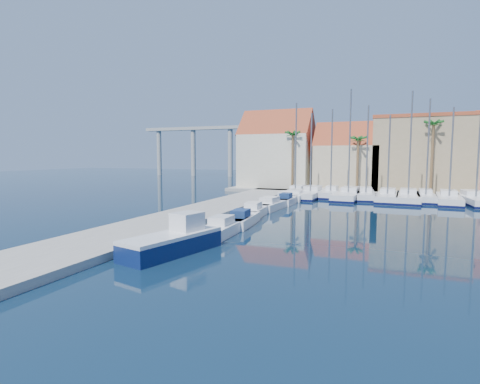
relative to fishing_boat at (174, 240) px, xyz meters
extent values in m
plane|color=black|center=(3.50, -2.27, -0.78)|extent=(260.00, 260.00, 0.00)
cube|color=gray|center=(-5.50, 11.23, -0.53)|extent=(6.00, 77.00, 0.50)
cube|color=gray|center=(13.50, 45.73, -0.53)|extent=(54.00, 16.00, 0.50)
cube|color=#0D1E51|center=(-0.05, -0.19, -0.28)|extent=(3.75, 7.03, 1.00)
cube|color=white|center=(-0.05, -0.19, 0.34)|extent=(3.75, 7.03, 0.22)
cube|color=white|center=(0.27, 1.11, 0.95)|extent=(1.83, 2.08, 1.23)
cube|color=white|center=(0.43, 6.49, -0.38)|extent=(2.10, 6.08, 0.80)
cube|color=white|center=(0.45, 5.89, 0.32)|extent=(1.41, 2.15, 0.60)
cube|color=white|center=(0.47, 10.14, -0.38)|extent=(2.26, 5.72, 0.80)
cube|color=navy|center=(0.52, 9.59, 0.32)|extent=(1.42, 2.06, 0.60)
cube|color=white|center=(-0.27, 15.37, -0.38)|extent=(2.34, 5.97, 0.80)
cube|color=white|center=(-0.23, 14.79, 0.32)|extent=(1.47, 2.14, 0.60)
cube|color=white|center=(-0.11, 20.63, -0.38)|extent=(2.67, 7.02, 0.80)
cube|color=white|center=(-0.16, 19.95, 0.32)|extent=(1.70, 2.51, 0.60)
cube|color=white|center=(0.43, 25.18, -0.38)|extent=(1.86, 5.46, 0.80)
cube|color=navy|center=(0.45, 24.64, 0.32)|extent=(1.26, 1.93, 0.60)
cube|color=white|center=(0.31, 30.84, -0.38)|extent=(2.48, 7.52, 0.80)
cube|color=white|center=(0.31, 30.09, 0.32)|extent=(1.71, 2.64, 0.60)
cube|color=white|center=(0.04, 35.48, -0.38)|extent=(1.97, 5.97, 0.80)
cube|color=white|center=(0.05, 34.88, 0.32)|extent=(1.36, 2.10, 0.60)
cube|color=white|center=(-0.42, 33.72, -0.28)|extent=(2.88, 9.75, 1.00)
cube|color=#0B103B|center=(-0.42, 33.72, -0.60)|extent=(2.94, 9.81, 0.28)
cube|color=white|center=(-0.38, 34.68, 0.52)|extent=(1.87, 2.96, 0.60)
cylinder|color=slate|center=(-0.43, 33.23, 6.37)|extent=(0.20, 0.20, 12.29)
cube|color=white|center=(1.81, 33.50, -0.28)|extent=(3.30, 11.12, 1.00)
cube|color=#0B103B|center=(1.81, 33.50, -0.60)|extent=(3.36, 11.18, 0.28)
cube|color=white|center=(1.86, 34.60, 0.52)|extent=(2.13, 3.38, 0.60)
cylinder|color=slate|center=(1.79, 32.95, 5.59)|extent=(0.20, 0.20, 10.74)
cube|color=white|center=(4.39, 34.77, -0.28)|extent=(2.26, 8.19, 1.00)
cube|color=#0B103B|center=(4.39, 34.77, -0.60)|extent=(2.32, 8.25, 0.28)
cube|color=white|center=(4.41, 35.59, 0.52)|extent=(1.53, 2.47, 0.60)
cylinder|color=slate|center=(4.39, 34.36, 5.89)|extent=(0.20, 0.20, 11.33)
cube|color=white|center=(6.96, 33.62, -0.28)|extent=(3.71, 11.59, 1.00)
cube|color=#0B103B|center=(6.96, 33.62, -0.60)|extent=(3.77, 11.65, 0.28)
cube|color=white|center=(7.04, 34.76, 0.52)|extent=(2.30, 3.55, 0.60)
cylinder|color=slate|center=(6.93, 33.05, 7.08)|extent=(0.20, 0.20, 13.71)
cube|color=white|center=(9.11, 34.17, -0.28)|extent=(2.94, 8.90, 1.00)
cube|color=#0B103B|center=(9.11, 34.17, -0.60)|extent=(3.01, 8.97, 0.28)
cube|color=white|center=(9.04, 35.04, 0.52)|extent=(1.79, 2.74, 0.60)
cylinder|color=slate|center=(9.14, 33.73, 6.01)|extent=(0.20, 0.20, 11.57)
cube|color=white|center=(11.89, 33.27, -0.28)|extent=(3.03, 10.12, 1.00)
cube|color=#0B103B|center=(11.89, 33.27, -0.60)|extent=(3.09, 10.18, 0.28)
cube|color=white|center=(11.93, 34.27, 0.52)|extent=(1.95, 3.08, 0.60)
cylinder|color=slate|center=(11.87, 32.77, 5.28)|extent=(0.20, 0.20, 10.12)
cube|color=white|center=(14.37, 33.40, -0.28)|extent=(3.11, 10.61, 1.00)
cube|color=#0B103B|center=(14.37, 33.40, -0.60)|extent=(3.17, 10.67, 0.28)
cube|color=white|center=(14.40, 34.45, 0.52)|extent=(2.03, 3.22, 0.60)
cylinder|color=slate|center=(14.35, 32.87, 6.70)|extent=(0.20, 0.20, 12.96)
cube|color=white|center=(16.44, 34.04, -0.28)|extent=(2.20, 8.14, 1.00)
cube|color=#0B103B|center=(16.44, 34.04, -0.60)|extent=(2.26, 8.20, 0.28)
cube|color=white|center=(16.45, 34.86, 0.52)|extent=(1.50, 2.45, 0.60)
cylinder|color=slate|center=(16.43, 33.64, 6.24)|extent=(0.20, 0.20, 12.03)
cube|color=white|center=(18.97, 33.22, -0.28)|extent=(3.37, 10.26, 1.00)
cube|color=#0B103B|center=(18.97, 33.22, -0.60)|extent=(3.43, 10.33, 0.28)
cube|color=white|center=(19.05, 34.22, 0.52)|extent=(2.06, 3.16, 0.60)
cylinder|color=slate|center=(18.94, 32.71, 5.59)|extent=(0.20, 0.20, 10.74)
cube|color=white|center=(21.80, 33.72, -0.28)|extent=(3.70, 10.98, 1.00)
cube|color=#0B103B|center=(21.80, 33.72, -0.60)|extent=(3.77, 11.05, 0.28)
cube|color=white|center=(21.71, 34.79, 0.52)|extent=(2.23, 3.39, 0.60)
cylinder|color=slate|center=(21.85, 33.18, 6.71)|extent=(0.20, 0.20, 12.98)
cube|color=beige|center=(-6.50, 44.73, 4.22)|extent=(12.00, 9.00, 9.00)
cube|color=#964220|center=(-6.50, 44.73, 8.72)|extent=(12.30, 9.00, 9.00)
cube|color=tan|center=(5.50, 44.73, 3.22)|extent=(10.00, 8.00, 7.00)
cube|color=#964220|center=(5.50, 44.73, 6.72)|extent=(10.30, 8.00, 8.00)
cube|color=#9C8960|center=(16.50, 45.73, 5.22)|extent=(14.00, 10.00, 11.00)
cube|color=#964220|center=(16.50, 45.73, 10.97)|extent=(14.20, 10.20, 0.50)
cylinder|color=brown|center=(-2.50, 39.73, 4.22)|extent=(0.36, 0.36, 9.00)
sphere|color=#1A5C1F|center=(-2.50, 39.73, 8.57)|extent=(2.60, 2.60, 2.60)
cylinder|color=brown|center=(7.50, 39.73, 3.72)|extent=(0.36, 0.36, 8.00)
sphere|color=#1A5C1F|center=(7.50, 39.73, 7.57)|extent=(2.60, 2.60, 2.60)
cylinder|color=brown|center=(17.50, 39.73, 4.72)|extent=(0.36, 0.36, 10.00)
sphere|color=#1A5C1F|center=(17.50, 39.73, 9.57)|extent=(2.60, 2.60, 2.60)
cube|color=#9E9E99|center=(-34.50, 79.73, 13.22)|extent=(48.00, 2.20, 0.90)
cylinder|color=#9E9E99|center=(-54.50, 79.73, 6.22)|extent=(1.40, 1.40, 14.00)
cylinder|color=#9E9E99|center=(-42.50, 79.73, 6.22)|extent=(1.40, 1.40, 14.00)
cylinder|color=#9E9E99|center=(-30.50, 79.73, 6.22)|extent=(1.40, 1.40, 14.00)
cylinder|color=#9E9E99|center=(-18.50, 79.73, 6.22)|extent=(1.40, 1.40, 14.00)
camera|label=1|loc=(11.95, -19.22, 5.09)|focal=28.00mm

